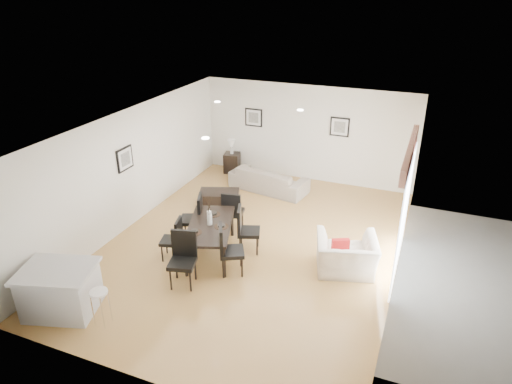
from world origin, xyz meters
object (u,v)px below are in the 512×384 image
at_px(dining_chair_wnear, 174,237).
at_px(dining_chair_efar, 245,227).
at_px(armchair, 346,255).
at_px(dining_table, 210,227).
at_px(side_table, 232,163).
at_px(kitchen_island, 60,290).
at_px(dining_chair_enear, 227,247).
at_px(dining_chair_foot, 232,210).
at_px(dining_chair_head, 183,255).
at_px(sofa, 269,179).
at_px(bar_stool, 99,296).
at_px(coffee_table, 219,199).
at_px(dining_chair_wfar, 195,215).

distance_m(dining_chair_wnear, dining_chair_efar, 1.45).
distance_m(armchair, dining_table, 2.77).
distance_m(dining_table, side_table, 4.58).
bearing_deg(kitchen_island, side_table, 72.75).
bearing_deg(dining_chair_enear, armchair, -94.83).
bearing_deg(dining_chair_foot, dining_chair_enear, 99.99).
bearing_deg(kitchen_island, dining_chair_head, 28.07).
xyz_separation_m(sofa, dining_chair_head, (-0.00, -4.55, 0.28)).
distance_m(dining_chair_head, bar_stool, 1.67).
xyz_separation_m(coffee_table, bar_stool, (0.13, -4.68, 0.36)).
height_order(dining_chair_wnear, dining_chair_enear, dining_chair_enear).
relative_size(dining_table, dining_chair_wfar, 1.82).
relative_size(dining_table, bar_stool, 2.93).
bearing_deg(side_table, dining_chair_head, -74.64).
xyz_separation_m(dining_table, dining_chair_efar, (0.60, 0.40, -0.08)).
height_order(armchair, coffee_table, armchair).
bearing_deg(coffee_table, sofa, 39.50).
bearing_deg(coffee_table, dining_table, -88.14).
bearing_deg(dining_chair_wnear, coffee_table, 169.60).
xyz_separation_m(dining_chair_head, coffee_table, (-0.82, 3.16, -0.39)).
bearing_deg(coffee_table, kitchen_island, -118.53).
xyz_separation_m(dining_table, kitchen_island, (-1.55, -2.57, -0.21)).
distance_m(dining_chair_wfar, dining_chair_head, 1.61).
bearing_deg(side_table, dining_chair_wnear, -79.33).
xyz_separation_m(dining_chair_enear, dining_chair_efar, (-0.00, 0.87, -0.01)).
xyz_separation_m(armchair, dining_table, (-2.73, -0.43, 0.27)).
relative_size(dining_chair_enear, dining_chair_efar, 1.02).
bearing_deg(dining_chair_head, sofa, 75.15).
distance_m(sofa, dining_chair_wnear, 3.95).
bearing_deg(dining_chair_wnear, dining_chair_enear, 71.33).
height_order(kitchen_island, bar_stool, kitchen_island).
relative_size(sofa, dining_chair_efar, 2.11).
relative_size(armchair, dining_table, 0.60).
bearing_deg(kitchen_island, coffee_table, 64.58).
xyz_separation_m(sofa, coffee_table, (-0.82, -1.39, -0.11)).
bearing_deg(dining_chair_enear, dining_chair_head, 105.12).
relative_size(dining_chair_foot, kitchen_island, 0.68).
bearing_deg(dining_chair_efar, side_table, 8.72).
xyz_separation_m(dining_chair_wfar, side_table, (-0.90, 3.86, -0.29)).
xyz_separation_m(armchair, dining_chair_enear, (-2.12, -0.90, 0.20)).
bearing_deg(dining_chair_enear, dining_chair_efar, -27.49).
relative_size(dining_chair_wfar, side_table, 1.79).
distance_m(dining_chair_efar, kitchen_island, 3.67).
bearing_deg(bar_stool, dining_chair_wnear, 87.28).
bearing_deg(dining_chair_wfar, dining_chair_head, -0.99).
bearing_deg(dining_chair_wnear, kitchen_island, -39.31).
xyz_separation_m(dining_table, dining_chair_wnear, (-0.61, -0.41, -0.14)).
xyz_separation_m(sofa, dining_table, (0.02, -3.50, 0.33)).
height_order(sofa, armchair, armchair).
relative_size(dining_chair_efar, bar_stool, 1.56).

